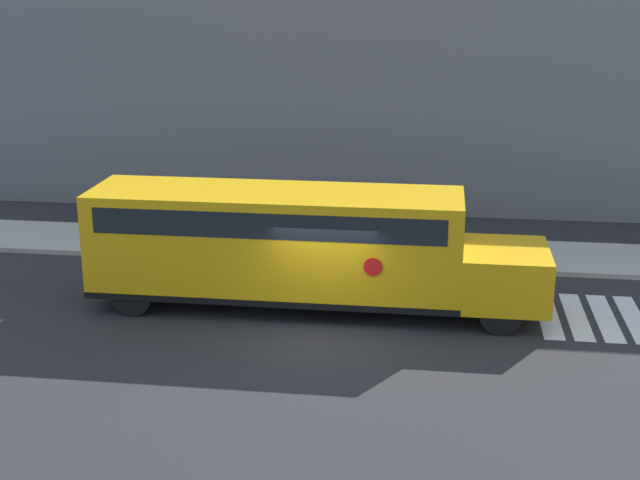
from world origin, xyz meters
The scene contains 5 objects.
ground_plane centered at (0.00, 0.00, 0.00)m, with size 60.00×60.00×0.00m, color #28282B.
sidewalk_strip centered at (0.00, 6.50, 0.07)m, with size 44.00×3.00×0.15m.
building_backdrop centered at (0.00, 13.00, 4.75)m, with size 32.00×4.00×9.51m.
crosswalk_stripes centered at (7.59, 2.00, 0.00)m, with size 4.70×3.20×0.01m.
school_bus centered at (-0.93, 1.70, 1.75)m, with size 11.48×2.57×3.06m.
Camera 1 is at (2.58, -19.51, 8.44)m, focal length 50.00 mm.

